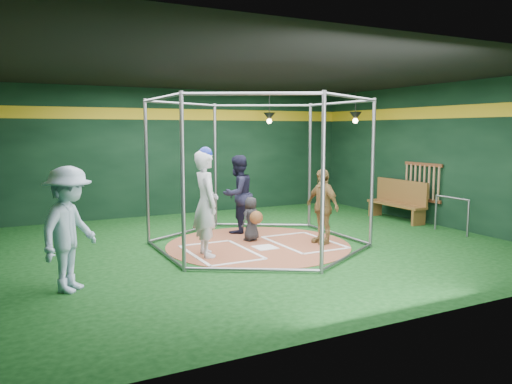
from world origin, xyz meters
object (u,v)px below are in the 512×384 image
umpire (238,194)px  batter_figure (206,202)px  visitor_leopard (322,206)px  dugout_bench (398,200)px

umpire → batter_figure: bearing=26.6°
batter_figure → umpire: bearing=49.6°
visitor_leopard → umpire: 2.11m
umpire → dugout_bench: bearing=151.7°
batter_figure → visitor_leopard: (2.55, -0.10, -0.23)m
visitor_leopard → batter_figure: bearing=-99.6°
batter_figure → umpire: 2.21m
dugout_bench → batter_figure: bearing=-167.9°
dugout_bench → umpire: bearing=174.7°
umpire → dugout_bench: (4.48, -0.41, -0.36)m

